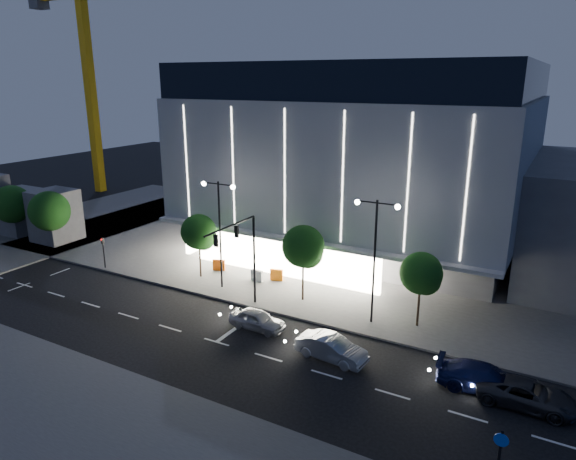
% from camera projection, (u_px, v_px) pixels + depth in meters
% --- Properties ---
extents(ground, '(160.00, 160.00, 0.00)m').
position_uv_depth(ground, '(206.00, 326.00, 36.04)').
color(ground, black).
rests_on(ground, ground).
extents(sidewalk_museum, '(70.00, 40.00, 0.15)m').
position_uv_depth(sidewalk_museum, '(386.00, 243.00, 53.80)').
color(sidewalk_museum, '#474747').
rests_on(sidewalk_museum, ground).
extents(sidewalk_near, '(70.00, 10.00, 0.15)m').
position_uv_depth(sidewalk_near, '(132.00, 454.00, 23.63)').
color(sidewalk_near, '#474747').
rests_on(sidewalk_near, ground).
extents(sidewalk_west, '(16.00, 50.00, 0.15)m').
position_uv_depth(sidewalk_west, '(50.00, 230.00, 58.36)').
color(sidewalk_west, '#474747').
rests_on(sidewalk_west, ground).
extents(museum, '(30.00, 25.80, 18.00)m').
position_uv_depth(museum, '(366.00, 157.00, 50.70)').
color(museum, '#4C4C51').
rests_on(museum, ground).
extents(traffic_mast, '(0.33, 5.89, 7.07)m').
position_uv_depth(traffic_mast, '(243.00, 247.00, 36.94)').
color(traffic_mast, black).
rests_on(traffic_mast, ground).
extents(street_lamp_west, '(3.16, 0.36, 9.00)m').
position_uv_depth(street_lamp_west, '(219.00, 219.00, 40.77)').
color(street_lamp_west, black).
rests_on(street_lamp_west, ground).
extents(street_lamp_east, '(3.16, 0.36, 9.00)m').
position_uv_depth(street_lamp_east, '(375.00, 244.00, 34.71)').
color(street_lamp_east, black).
rests_on(street_lamp_east, ground).
extents(ped_signal_far, '(0.22, 0.24, 3.00)m').
position_uv_depth(ped_signal_far, '(103.00, 249.00, 46.25)').
color(ped_signal_far, black).
rests_on(ped_signal_far, ground).
extents(tower_crane, '(32.00, 2.00, 28.50)m').
position_uv_depth(tower_crane, '(91.00, 50.00, 72.72)').
color(tower_crane, gold).
rests_on(tower_crane, ground).
extents(tree_left, '(3.02, 3.02, 5.72)m').
position_uv_depth(tree_left, '(199.00, 234.00, 43.55)').
color(tree_left, black).
rests_on(tree_left, ground).
extents(tree_mid, '(3.25, 3.25, 6.15)m').
position_uv_depth(tree_mid, '(304.00, 249.00, 38.81)').
color(tree_mid, black).
rests_on(tree_mid, ground).
extents(tree_right, '(2.91, 2.91, 5.51)m').
position_uv_depth(tree_right, '(421.00, 275.00, 34.75)').
color(tree_right, black).
rests_on(tree_right, ground).
extents(car_lead, '(4.09, 1.68, 1.39)m').
position_uv_depth(car_lead, '(257.00, 320.00, 35.46)').
color(car_lead, '#9EA0A5').
rests_on(car_lead, ground).
extents(car_second, '(4.67, 2.00, 1.50)m').
position_uv_depth(car_second, '(331.00, 348.00, 31.59)').
color(car_second, '#B6B9BE').
rests_on(car_second, ground).
extents(car_third, '(5.34, 2.55, 1.50)m').
position_uv_depth(car_third, '(484.00, 378.00, 28.43)').
color(car_third, '#141B4B').
rests_on(car_third, ground).
extents(car_fourth, '(5.02, 2.34, 1.39)m').
position_uv_depth(car_fourth, '(527.00, 394.00, 27.09)').
color(car_fourth, '#313136').
rests_on(car_fourth, ground).
extents(barrier_a, '(1.12, 0.59, 1.00)m').
position_uv_depth(barrier_a, '(219.00, 265.00, 45.92)').
color(barrier_a, '#E14C0C').
rests_on(barrier_a, sidewalk_museum).
extents(barrier_b, '(1.11, 0.31, 1.00)m').
position_uv_depth(barrier_b, '(257.00, 275.00, 43.49)').
color(barrier_b, silver).
rests_on(barrier_b, sidewalk_museum).
extents(barrier_c, '(1.13, 0.48, 1.00)m').
position_uv_depth(barrier_c, '(277.00, 275.00, 43.62)').
color(barrier_c, orange).
rests_on(barrier_c, sidewalk_museum).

